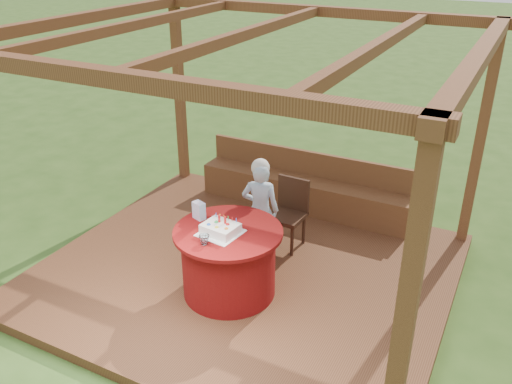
# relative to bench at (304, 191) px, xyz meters

# --- Properties ---
(ground) EXTENTS (60.00, 60.00, 0.00)m
(ground) POSITION_rel_bench_xyz_m (0.00, -1.72, -0.38)
(ground) COLOR #2F501A
(ground) RESTS_ON ground
(deck) EXTENTS (4.50, 4.00, 0.12)m
(deck) POSITION_rel_bench_xyz_m (0.00, -1.72, -0.32)
(deck) COLOR brown
(deck) RESTS_ON ground
(pergola) EXTENTS (4.50, 4.00, 2.72)m
(pergola) POSITION_rel_bench_xyz_m (0.00, -1.72, 2.02)
(pergola) COLOR brown
(pergola) RESTS_ON deck
(bench) EXTENTS (3.00, 0.42, 0.80)m
(bench) POSITION_rel_bench_xyz_m (0.00, 0.00, 0.00)
(bench) COLOR brown
(bench) RESTS_ON deck
(table) EXTENTS (1.14, 1.14, 0.77)m
(table) POSITION_rel_bench_xyz_m (0.05, -2.20, 0.12)
(table) COLOR maroon
(table) RESTS_ON deck
(chair) EXTENTS (0.43, 0.43, 0.86)m
(chair) POSITION_rel_bench_xyz_m (0.20, -0.97, 0.21)
(chair) COLOR #361D11
(chair) RESTS_ON deck
(elderly_woman) EXTENTS (0.50, 0.40, 1.25)m
(elderly_woman) POSITION_rel_bench_xyz_m (0.01, -1.37, 0.37)
(elderly_woman) COLOR #9CC5E8
(elderly_woman) RESTS_ON deck
(birthday_cake) EXTENTS (0.44, 0.44, 0.18)m
(birthday_cake) POSITION_rel_bench_xyz_m (0.01, -2.29, 0.56)
(birthday_cake) COLOR white
(birthday_cake) RESTS_ON table
(gift_bag) EXTENTS (0.16, 0.13, 0.19)m
(gift_bag) POSITION_rel_bench_xyz_m (-0.35, -2.12, 0.60)
(gift_bag) COLOR #E091BF
(gift_bag) RESTS_ON table
(drinking_glass) EXTENTS (0.14, 0.14, 0.10)m
(drinking_glass) POSITION_rel_bench_xyz_m (-0.02, -2.54, 0.55)
(drinking_glass) COLOR white
(drinking_glass) RESTS_ON table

